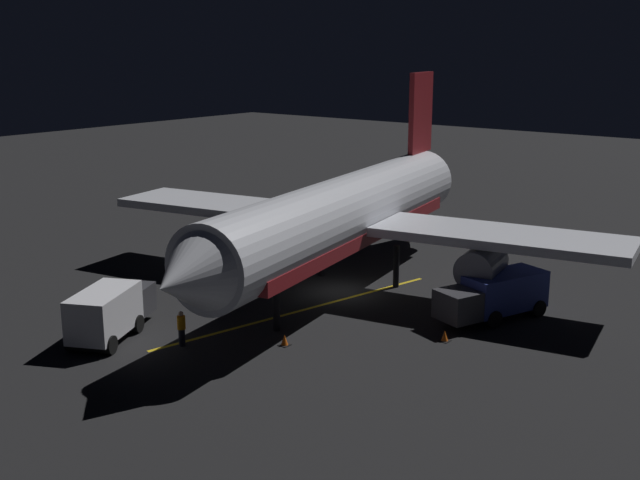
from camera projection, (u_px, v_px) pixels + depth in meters
ground_plane at (341, 293)px, 46.28m from camera, size 180.00×180.00×0.20m
apron_guide_stripe at (303, 310)px, 42.98m from camera, size 4.25×18.32×0.01m
airliner at (346, 215)px, 45.68m from camera, size 32.02×34.14×12.24m
baggage_truck at (110, 312)px, 38.74m from camera, size 4.47×6.30×2.56m
catering_truck at (495, 296)px, 41.38m from camera, size 4.15×6.70×2.40m
ground_crew_worker at (182, 328)px, 37.71m from camera, size 0.40×0.40×1.74m
traffic_cone_near_left at (285, 340)px, 37.90m from camera, size 0.50×0.50×0.55m
traffic_cone_near_right at (445, 336)px, 38.43m from camera, size 0.50×0.50×0.55m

